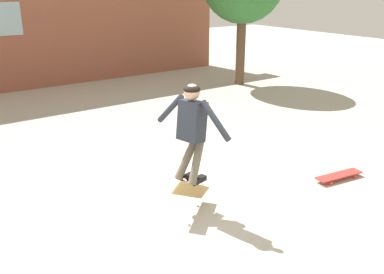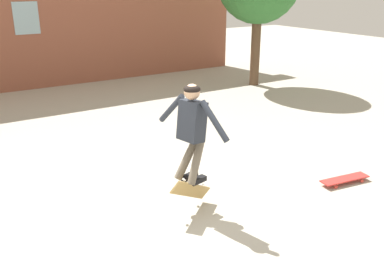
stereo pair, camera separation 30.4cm
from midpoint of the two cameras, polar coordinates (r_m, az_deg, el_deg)
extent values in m
plane|color=#B2AD9E|center=(5.95, -3.03, -10.71)|extent=(40.00, 40.00, 0.00)
cube|color=#93513D|center=(13.58, -24.36, 13.40)|extent=(14.28, 0.40, 3.75)
cube|color=#99B7C6|center=(13.37, -23.92, 14.20)|extent=(0.70, 0.02, 0.90)
cylinder|color=brown|center=(13.44, 5.84, 11.51)|extent=(0.28, 0.28, 2.14)
cube|color=#282D38|center=(5.66, -1.54, 2.17)|extent=(0.35, 0.39, 0.56)
sphere|color=tan|center=(5.55, -1.58, 6.01)|extent=(0.25, 0.25, 0.21)
ellipsoid|color=black|center=(5.54, -1.58, 6.38)|extent=(0.26, 0.26, 0.12)
cylinder|color=#6B6051|center=(5.90, -2.09, -2.73)|extent=(0.42, 0.16, 0.65)
cube|color=black|center=(6.04, -1.86, -5.29)|extent=(0.28, 0.15, 0.07)
cylinder|color=#6B6051|center=(5.79, -0.88, -3.17)|extent=(0.39, 0.28, 0.65)
cube|color=black|center=(5.94, -0.67, -5.76)|extent=(0.28, 0.15, 0.07)
cylinder|color=#282D38|center=(5.90, -4.39, 3.78)|extent=(0.18, 0.49, 0.48)
cylinder|color=#282D38|center=(5.37, 1.56, 2.18)|extent=(0.18, 0.49, 0.48)
cube|color=#AD894C|center=(5.94, -1.56, -7.12)|extent=(0.79, 0.33, 0.57)
cylinder|color=silver|center=(6.15, 0.00, -6.26)|extent=(0.06, 0.07, 0.06)
cylinder|color=silver|center=(6.21, -1.24, -7.87)|extent=(0.06, 0.07, 0.06)
cylinder|color=silver|center=(5.71, -2.48, -5.75)|extent=(0.06, 0.07, 0.06)
cylinder|color=silver|center=(5.77, -3.79, -7.47)|extent=(0.06, 0.07, 0.06)
cube|color=red|center=(7.33, 17.88, -4.87)|extent=(0.87, 0.32, 0.02)
cylinder|color=#DB3D33|center=(7.11, 16.92, -5.97)|extent=(0.06, 0.02, 0.05)
cylinder|color=#DB3D33|center=(7.25, 15.74, -5.32)|extent=(0.06, 0.02, 0.05)
cylinder|color=#DB3D33|center=(7.46, 19.89, -5.05)|extent=(0.06, 0.02, 0.05)
cylinder|color=#DB3D33|center=(7.60, 18.70, -4.45)|extent=(0.06, 0.02, 0.05)
camera|label=1|loc=(0.15, -91.52, -0.55)|focal=40.00mm
camera|label=2|loc=(0.15, 88.48, 0.55)|focal=40.00mm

